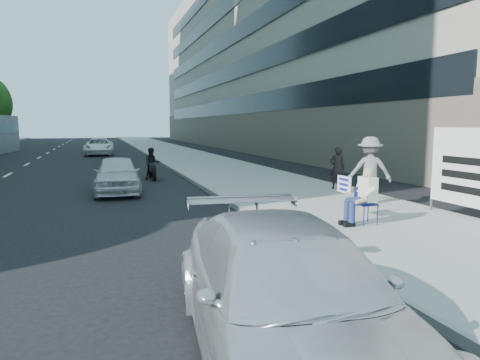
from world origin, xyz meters
name	(u,v)px	position (x,y,z in m)	size (l,w,h in m)	color
ground	(206,232)	(0.00, 0.00, 0.00)	(160.00, 160.00, 0.00)	black
near_sidewalk	(193,159)	(4.00, 20.00, 0.07)	(5.00, 120.00, 0.15)	gray
near_building	(291,51)	(17.00, 32.00, 10.00)	(14.00, 70.00, 20.00)	#9E9788
seated_protester	(362,193)	(3.40, -1.02, 0.87)	(0.83, 1.12, 1.31)	navy
jogger	(370,170)	(5.18, 1.23, 1.12)	(1.25, 0.72, 1.93)	slate
pedestrian_woman	(337,168)	(5.80, 4.01, 0.90)	(0.55, 0.36, 1.51)	black
parked_sedan	(287,295)	(-0.50, -5.48, 0.70)	(1.95, 4.79, 1.39)	silver
white_sedan_near	(117,174)	(-1.64, 6.56, 0.66)	(1.56, 3.87, 1.32)	silver
white_sedan_far	(99,147)	(-2.17, 27.59, 0.68)	(2.27, 4.92, 1.37)	white
motorcycle	(152,165)	(0.01, 10.08, 0.64)	(0.71, 2.04, 1.42)	black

